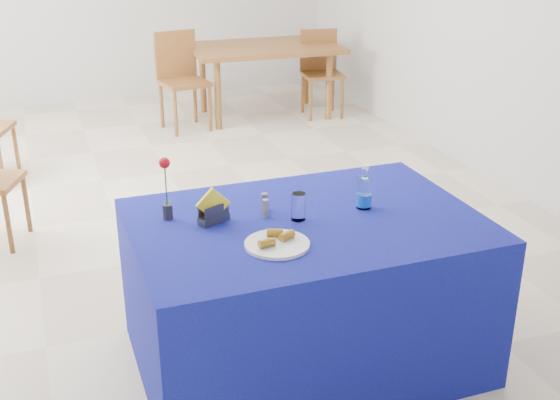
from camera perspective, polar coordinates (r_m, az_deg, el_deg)
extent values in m
plane|color=beige|center=(5.34, -7.41, -0.54)|extent=(7.00, 7.00, 0.00)
plane|color=silver|center=(1.80, 16.32, -0.71)|extent=(5.00, 0.00, 5.00)
plane|color=silver|center=(6.00, 16.66, 15.16)|extent=(0.00, 7.00, 7.00)
cylinder|color=white|center=(2.98, -0.24, -3.61)|extent=(0.28, 0.28, 0.01)
cylinder|color=white|center=(3.20, 1.51, -0.54)|extent=(0.07, 0.07, 0.13)
cylinder|color=slate|center=(3.24, -1.20, -0.66)|extent=(0.03, 0.03, 0.08)
cylinder|color=#5C5D61|center=(3.31, -1.27, -0.15)|extent=(0.03, 0.03, 0.08)
cube|color=navy|center=(3.41, 2.06, -7.41)|extent=(1.60, 1.10, 0.76)
cylinder|color=white|center=(3.35, 6.85, 0.58)|extent=(0.07, 0.07, 0.15)
cylinder|color=blue|center=(3.37, 6.83, 0.02)|extent=(0.07, 0.07, 0.06)
cylinder|color=white|center=(3.32, 6.93, 2.18)|extent=(0.03, 0.03, 0.05)
cylinder|color=white|center=(3.31, 6.96, 2.71)|extent=(0.03, 0.03, 0.01)
cube|color=#3B3C41|center=(3.21, -5.41, -1.51)|extent=(0.16, 0.11, 0.03)
cube|color=#333337|center=(3.18, -5.14, -1.19)|extent=(0.13, 0.06, 0.09)
cube|color=#3B3B40|center=(3.22, -5.71, -0.94)|extent=(0.13, 0.06, 0.09)
cube|color=yellow|center=(3.18, -5.46, -0.32)|extent=(0.16, 0.02, 0.16)
cylinder|color=#252529|center=(3.27, -9.12, -0.93)|extent=(0.05, 0.05, 0.07)
cylinder|color=#195E17|center=(3.22, -9.24, 0.95)|extent=(0.01, 0.01, 0.22)
sphere|color=red|center=(3.18, -9.38, 2.99)|extent=(0.05, 0.05, 0.05)
cube|color=brown|center=(7.54, -1.27, 12.26)|extent=(1.57, 1.04, 0.05)
cylinder|color=brown|center=(7.14, -5.08, 8.50)|extent=(0.07, 0.07, 0.71)
cylinder|color=olive|center=(7.49, 4.00, 9.21)|extent=(0.07, 0.07, 0.71)
cylinder|color=#905E29|center=(7.80, -6.29, 9.67)|extent=(0.07, 0.07, 0.71)
cylinder|color=olive|center=(8.13, 2.13, 10.31)|extent=(0.07, 0.07, 0.71)
cylinder|color=brown|center=(6.97, -8.49, 6.95)|extent=(0.04, 0.04, 0.46)
cylinder|color=brown|center=(7.11, -5.71, 7.39)|extent=(0.04, 0.04, 0.46)
cylinder|color=brown|center=(7.30, -9.60, 7.60)|extent=(0.04, 0.04, 0.46)
cylinder|color=brown|center=(7.44, -6.92, 8.02)|extent=(0.04, 0.04, 0.46)
cube|color=brown|center=(7.14, -7.78, 9.41)|extent=(0.50, 0.50, 0.04)
cube|color=brown|center=(7.27, -8.50, 11.63)|extent=(0.43, 0.12, 0.47)
cylinder|color=brown|center=(7.44, 2.52, 8.04)|extent=(0.03, 0.03, 0.43)
cylinder|color=brown|center=(7.54, 5.07, 8.17)|extent=(0.03, 0.03, 0.43)
cylinder|color=brown|center=(7.77, 1.85, 8.67)|extent=(0.03, 0.03, 0.43)
cylinder|color=brown|center=(7.86, 4.31, 8.78)|extent=(0.03, 0.03, 0.43)
cube|color=brown|center=(7.60, 3.48, 10.10)|extent=(0.45, 0.45, 0.04)
cube|color=brown|center=(7.72, 3.14, 12.09)|extent=(0.40, 0.09, 0.44)
cylinder|color=brown|center=(4.84, -21.22, -1.81)|extent=(0.03, 0.03, 0.42)
cylinder|color=brown|center=(5.12, -19.91, -0.27)|extent=(0.03, 0.03, 0.42)
cylinder|color=brown|center=(6.00, -21.75, 2.79)|extent=(0.03, 0.03, 0.43)
cylinder|color=brown|center=(6.30, -20.65, 3.86)|extent=(0.03, 0.03, 0.43)
cylinder|color=gold|center=(2.93, -1.08, -3.50)|extent=(0.07, 0.05, 0.03)
cylinder|color=beige|center=(2.95, -0.48, -3.36)|extent=(0.01, 0.03, 0.03)
cylinder|color=gold|center=(3.00, 0.56, -2.89)|extent=(0.08, 0.06, 0.03)
cylinder|color=beige|center=(3.02, 1.03, -2.69)|extent=(0.02, 0.03, 0.03)
cylinder|color=gold|center=(3.02, -0.41, -2.67)|extent=(0.08, 0.06, 0.03)
cylinder|color=beige|center=(3.02, 0.25, -2.67)|extent=(0.01, 0.03, 0.03)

